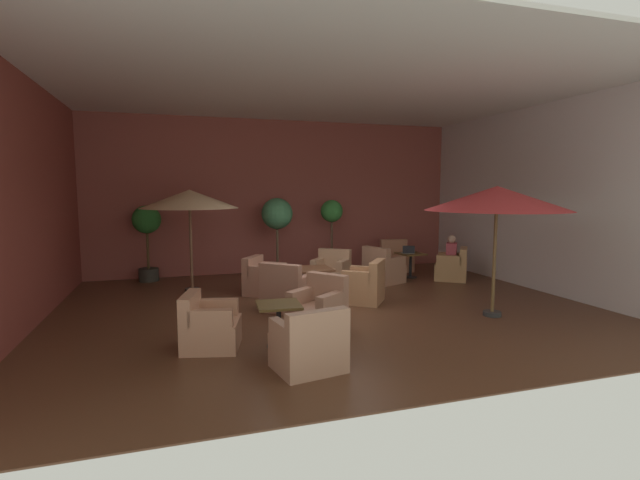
{
  "coord_description": "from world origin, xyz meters",
  "views": [
    {
      "loc": [
        -2.72,
        -8.29,
        2.26
      ],
      "look_at": [
        0.0,
        0.42,
        1.26
      ],
      "focal_mm": 25.86,
      "sensor_mm": 36.0,
      "label": 1
    }
  ],
  "objects": [
    {
      "name": "armchair_front_left_south",
      "position": [
        3.85,
        1.59,
        0.31
      ],
      "size": [
        1.03,
        1.02,
        0.82
      ],
      "color": "tan",
      "rests_on": "ground_plane"
    },
    {
      "name": "cafe_table_front_left",
      "position": [
        3.0,
        2.21,
        0.48
      ],
      "size": [
        0.67,
        0.67,
        0.63
      ],
      "color": "black",
      "rests_on": "ground_plane"
    },
    {
      "name": "wall_right_plain",
      "position": [
        5.03,
        0.0,
        2.06
      ],
      "size": [
        0.08,
        8.38,
        4.12
      ],
      "primitive_type": "cube",
      "color": "silver",
      "rests_on": "ground_plane"
    },
    {
      "name": "patio_umbrella_tall_red",
      "position": [
        2.65,
        -1.49,
        2.1
      ],
      "size": [
        2.49,
        2.49,
        2.32
      ],
      "color": "#2D2D2D",
      "rests_on": "ground_plane"
    },
    {
      "name": "armchair_mid_center_north",
      "position": [
        -2.33,
        -1.71,
        0.3
      ],
      "size": [
        0.93,
        0.93,
        0.8
      ],
      "color": "tan",
      "rests_on": "ground_plane"
    },
    {
      "name": "armchair_front_right_east",
      "position": [
        -0.8,
        -0.04,
        0.34
      ],
      "size": [
        1.1,
        1.09,
        0.92
      ],
      "color": "tan",
      "rests_on": "ground_plane"
    },
    {
      "name": "armchair_front_right_south",
      "position": [
        0.84,
        0.13,
        0.33
      ],
      "size": [
        1.07,
        1.07,
        0.86
      ],
      "color": "tan",
      "rests_on": "ground_plane"
    },
    {
      "name": "armchair_front_right_north",
      "position": [
        -0.95,
        1.43,
        0.31
      ],
      "size": [
        1.06,
        1.05,
        0.81
      ],
      "color": "tan",
      "rests_on": "ground_plane"
    },
    {
      "name": "armchair_front_right_west",
      "position": [
        0.66,
        1.65,
        0.33
      ],
      "size": [
        1.05,
        1.04,
        0.87
      ],
      "color": "tan",
      "rests_on": "ground_plane"
    },
    {
      "name": "potted_tree_mid_left",
      "position": [
        1.2,
        3.23,
        1.3
      ],
      "size": [
        0.59,
        0.59,
        1.99
      ],
      "color": "#A1604C",
      "rests_on": "ground_plane"
    },
    {
      "name": "potted_tree_left_corner",
      "position": [
        -0.28,
        3.18,
        1.5
      ],
      "size": [
        0.79,
        0.79,
        2.05
      ],
      "color": "#A66345",
      "rests_on": "ground_plane"
    },
    {
      "name": "armchair_mid_center_south",
      "position": [
        -0.57,
        -1.33,
        0.32
      ],
      "size": [
        1.07,
        1.07,
        0.88
      ],
      "color": "tan",
      "rests_on": "ground_plane"
    },
    {
      "name": "open_laptop",
      "position": [
        2.92,
        2.19,
        0.69
      ],
      "size": [
        0.35,
        0.29,
        0.2
      ],
      "color": "#9EA0A5",
      "rests_on": "cafe_table_front_left"
    },
    {
      "name": "potted_tree_mid_right",
      "position": [
        -3.42,
        3.73,
        1.27
      ],
      "size": [
        0.69,
        0.69,
        1.87
      ],
      "color": "#323029",
      "rests_on": "ground_plane"
    },
    {
      "name": "armchair_front_left_north",
      "position": [
        3.12,
        3.25,
        0.31
      ],
      "size": [
        0.84,
        0.79,
        0.85
      ],
      "color": "tan",
      "rests_on": "ground_plane"
    },
    {
      "name": "armchair_mid_center_east",
      "position": [
        -1.18,
        -2.93,
        0.31
      ],
      "size": [
        0.92,
        0.84,
        0.82
      ],
      "color": "tan",
      "rests_on": "ground_plane"
    },
    {
      "name": "iced_drink_cup",
      "position": [
        3.04,
        2.27,
        0.69
      ],
      "size": [
        0.08,
        0.08,
        0.11
      ],
      "primitive_type": "cylinder",
      "color": "silver",
      "rests_on": "cafe_table_front_left"
    },
    {
      "name": "patron_blue_shirt",
      "position": [
        3.82,
        1.62,
        0.73
      ],
      "size": [
        0.4,
        0.42,
        0.71
      ],
      "color": "#AE424F",
      "rests_on": "ground_plane"
    },
    {
      "name": "ground_plane",
      "position": [
        0.0,
        0.0,
        -0.01
      ],
      "size": [
        10.15,
        8.38,
        0.02
      ],
      "primitive_type": "cube",
      "color": "#543220"
    },
    {
      "name": "cafe_table_mid_center",
      "position": [
        -1.36,
        -1.95,
        0.47
      ],
      "size": [
        0.66,
        0.66,
        0.63
      ],
      "color": "black",
      "rests_on": "ground_plane"
    },
    {
      "name": "cafe_table_front_right",
      "position": [
        -0.05,
        0.79,
        0.49
      ],
      "size": [
        0.78,
        0.78,
        0.63
      ],
      "color": "black",
      "rests_on": "ground_plane"
    },
    {
      "name": "patio_umbrella_center_beige",
      "position": [
        -2.44,
        2.16,
        2.04
      ],
      "size": [
        2.11,
        2.11,
        2.26
      ],
      "color": "#2D2D2D",
      "rests_on": "ground_plane"
    },
    {
      "name": "ceiling_slab",
      "position": [
        0.0,
        0.0,
        4.15
      ],
      "size": [
        10.15,
        8.38,
        0.06
      ],
      "primitive_type": "cube",
      "color": "silver",
      "rests_on": "wall_back_brick"
    },
    {
      "name": "wall_back_brick",
      "position": [
        0.0,
        4.15,
        2.06
      ],
      "size": [
        10.15,
        0.08,
        4.12
      ],
      "primitive_type": "cube",
      "color": "#984A41",
      "rests_on": "ground_plane"
    },
    {
      "name": "wall_left_accent",
      "position": [
        -5.03,
        0.0,
        2.06
      ],
      "size": [
        0.08,
        8.38,
        4.12
      ],
      "primitive_type": "cube",
      "color": "brown",
      "rests_on": "ground_plane"
    },
    {
      "name": "armchair_front_left_east",
      "position": [
        2.03,
        1.81,
        0.32
      ],
      "size": [
        0.99,
        1.02,
        0.89
      ],
      "color": "tan",
      "rests_on": "ground_plane"
    }
  ]
}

